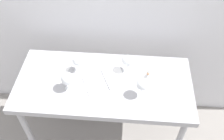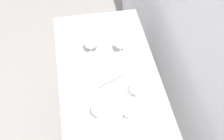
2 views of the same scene
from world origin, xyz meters
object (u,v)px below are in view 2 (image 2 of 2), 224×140
(open_notebook, at_px, (112,81))
(tasting_sheet_upper, at_px, (112,38))
(wine_glass_far_right, at_px, (138,88))
(decanter_funnel, at_px, (127,121))
(wine_glass_near_left, at_px, (91,42))
(wine_glass_far_left, at_px, (121,43))
(wine_glass_near_right, at_px, (99,109))

(open_notebook, xyz_separation_m, tasting_sheet_upper, (-0.40, 0.07, -0.00))
(wine_glass_far_right, bearing_deg, decanter_funnel, -30.31)
(decanter_funnel, bearing_deg, wine_glass_near_left, -168.35)
(wine_glass_far_right, xyz_separation_m, tasting_sheet_upper, (-0.57, -0.05, -0.12))
(wine_glass_far_right, bearing_deg, wine_glass_far_left, -176.31)
(wine_glass_far_right, height_order, open_notebook, wine_glass_far_right)
(wine_glass_near_right, distance_m, open_notebook, 0.33)
(wine_glass_near_left, bearing_deg, open_notebook, 20.23)
(wine_glass_far_right, xyz_separation_m, open_notebook, (-0.17, -0.12, -0.11))
(wine_glass_far_left, height_order, open_notebook, wine_glass_far_left)
(open_notebook, relative_size, tasting_sheet_upper, 1.63)
(decanter_funnel, bearing_deg, wine_glass_near_right, -107.88)
(wine_glass_near_left, distance_m, open_notebook, 0.31)
(wine_glass_far_left, bearing_deg, decanter_funnel, -7.14)
(decanter_funnel, bearing_deg, open_notebook, -175.76)
(tasting_sheet_upper, bearing_deg, decanter_funnel, 11.01)
(wine_glass_near_left, relative_size, decanter_funnel, 1.24)
(open_notebook, distance_m, tasting_sheet_upper, 0.41)
(open_notebook, height_order, decanter_funnel, decanter_funnel)
(wine_glass_far_left, relative_size, tasting_sheet_upper, 0.67)
(wine_glass_near_right, xyz_separation_m, wine_glass_near_left, (-0.56, 0.02, -0.02))
(wine_glass_far_left, distance_m, decanter_funnel, 0.57)
(wine_glass_near_left, distance_m, wine_glass_far_left, 0.20)
(wine_glass_far_left, bearing_deg, wine_glass_far_right, 3.69)
(wine_glass_near_right, relative_size, tasting_sheet_upper, 0.77)
(wine_glass_far_right, relative_size, wine_glass_near_right, 0.94)
(wine_glass_near_left, xyz_separation_m, wine_glass_far_left, (0.04, 0.19, -0.00))
(wine_glass_far_right, relative_size, wine_glass_near_left, 1.01)
(wine_glass_near_right, xyz_separation_m, open_notebook, (-0.29, 0.12, -0.12))
(wine_glass_far_right, height_order, tasting_sheet_upper, wine_glass_far_right)
(wine_glass_near_left, bearing_deg, tasting_sheet_upper, 128.49)
(wine_glass_near_right, bearing_deg, wine_glass_near_left, 177.73)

